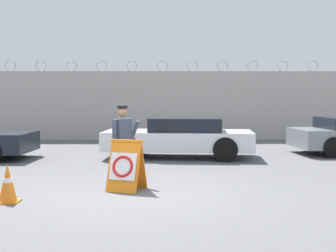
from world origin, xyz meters
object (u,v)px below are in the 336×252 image
at_px(traffic_cone_far, 8,183).
at_px(parked_car_rear_sedan, 180,137).
at_px(security_guard, 123,141).
at_px(barricade_sign, 126,165).

bearing_deg(traffic_cone_far, parked_car_rear_sedan, 61.25).
distance_m(traffic_cone_far, parked_car_rear_sedan, 6.89).
bearing_deg(security_guard, traffic_cone_far, 164.07).
relative_size(traffic_cone_far, parked_car_rear_sedan, 0.15).
height_order(barricade_sign, parked_car_rear_sedan, parked_car_rear_sedan).
height_order(traffic_cone_far, parked_car_rear_sedan, parked_car_rear_sedan).
distance_m(barricade_sign, traffic_cone_far, 2.29).
distance_m(barricade_sign, security_guard, 0.76).
xyz_separation_m(security_guard, parked_car_rear_sedan, (1.39, 4.39, -0.31)).
bearing_deg(barricade_sign, security_guard, 118.65).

